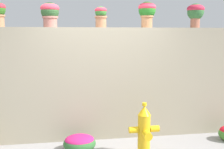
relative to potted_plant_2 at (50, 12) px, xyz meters
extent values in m
cube|color=gray|center=(0.91, 0.02, -1.30)|extent=(6.29, 0.34, 2.09)
cylinder|color=#B16B5E|center=(0.00, 0.00, -0.16)|extent=(0.24, 0.24, 0.19)
cylinder|color=#B16B5E|center=(0.00, 0.00, -0.08)|extent=(0.28, 0.28, 0.03)
sphere|color=#2C5229|center=(0.00, 0.00, 0.02)|extent=(0.32, 0.32, 0.32)
ellipsoid|color=#D93547|center=(0.00, 0.00, 0.07)|extent=(0.33, 0.33, 0.17)
cylinder|color=#B47450|center=(0.90, 0.02, -0.16)|extent=(0.20, 0.20, 0.21)
cylinder|color=#B47450|center=(0.90, 0.02, -0.07)|extent=(0.23, 0.23, 0.03)
sphere|color=#316D2B|center=(0.90, 0.02, 0.02)|extent=(0.21, 0.21, 0.21)
ellipsoid|color=#DE2E40|center=(0.90, 0.02, 0.05)|extent=(0.22, 0.22, 0.12)
cylinder|color=tan|center=(1.78, 0.01, -0.15)|extent=(0.21, 0.21, 0.22)
cylinder|color=tan|center=(1.78, 0.01, -0.05)|extent=(0.24, 0.24, 0.03)
sphere|color=#257221|center=(1.78, 0.01, 0.06)|extent=(0.32, 0.32, 0.32)
ellipsoid|color=#DB3248|center=(1.78, 0.01, 0.12)|extent=(0.33, 0.33, 0.17)
cylinder|color=#B36B51|center=(2.74, 0.00, -0.15)|extent=(0.18, 0.18, 0.22)
cylinder|color=#B36B51|center=(2.74, 0.00, -0.06)|extent=(0.21, 0.21, 0.03)
sphere|color=#39743C|center=(2.74, 0.00, 0.05)|extent=(0.32, 0.32, 0.32)
ellipsoid|color=#DD2D49|center=(2.74, 0.00, 0.10)|extent=(0.33, 0.33, 0.17)
cylinder|color=gold|center=(1.49, -0.93, -2.01)|extent=(0.20, 0.20, 0.67)
cone|color=yellow|center=(1.49, -0.93, -1.60)|extent=(0.21, 0.21, 0.15)
cylinder|color=yellow|center=(1.49, -0.93, -1.50)|extent=(0.07, 0.07, 0.05)
cylinder|color=yellow|center=(1.32, -0.93, -1.91)|extent=(0.15, 0.10, 0.10)
cylinder|color=yellow|center=(1.67, -0.93, -1.91)|extent=(0.15, 0.10, 0.10)
cylinder|color=yellow|center=(1.49, -1.11, -1.95)|extent=(0.13, 0.16, 0.13)
ellipsoid|color=#2F6430|center=(0.46, -0.60, -2.22)|extent=(0.55, 0.50, 0.29)
ellipsoid|color=#CE1F66|center=(0.46, -0.60, -2.15)|extent=(0.50, 0.44, 0.16)
camera|label=1|loc=(0.28, -5.14, -0.39)|focal=44.69mm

